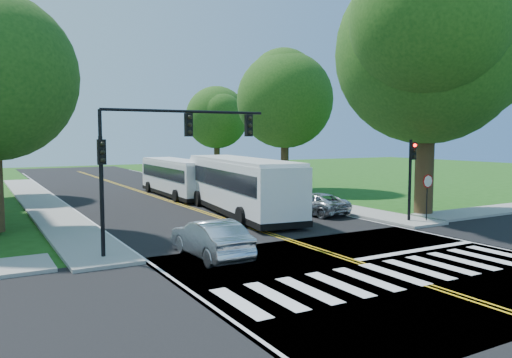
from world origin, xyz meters
TOP-DOWN VIEW (x-y plane):
  - ground at (0.00, 0.00)m, footprint 140.00×140.00m
  - road at (0.00, 18.00)m, footprint 14.00×96.00m
  - cross_road at (0.00, 0.00)m, footprint 60.00×12.00m
  - center_line at (0.00, 22.00)m, footprint 0.36×70.00m
  - edge_line_w at (-6.80, 22.00)m, footprint 0.12×70.00m
  - edge_line_e at (6.80, 22.00)m, footprint 0.12×70.00m
  - crosswalk at (0.00, -0.50)m, footprint 12.60×3.00m
  - stop_bar at (3.50, 1.60)m, footprint 6.60×0.40m
  - sidewalk_nw at (-8.30, 25.00)m, footprint 2.60×40.00m
  - sidewalk_ne at (8.30, 25.00)m, footprint 2.60×40.00m
  - tree_ne_big at (11.00, 8.00)m, footprint 10.80×10.80m
  - tree_east_mid at (11.50, 24.00)m, footprint 8.40×8.40m
  - tree_east_far at (12.50, 40.00)m, footprint 7.20×7.20m
  - signal_nw at (-5.86, 6.43)m, footprint 7.15×0.46m
  - signal_ne at (8.20, 6.44)m, footprint 0.30×0.46m
  - stop_sign at (9.00, 5.98)m, footprint 0.76×0.08m
  - bus_lead at (1.63, 13.80)m, footprint 4.49×13.31m
  - bus_follow at (1.55, 24.35)m, footprint 2.96×11.24m
  - hatchback at (-4.49, 4.76)m, footprint 1.64×4.57m
  - suv at (5.54, 11.59)m, footprint 2.73×4.90m
  - dark_sedan at (5.41, 18.78)m, footprint 1.98×4.81m

SIDE VIEW (x-z plane):
  - ground at x=0.00m, z-range 0.00..0.00m
  - road at x=0.00m, z-range 0.00..0.01m
  - cross_road at x=0.00m, z-range 0.00..0.01m
  - center_line at x=0.00m, z-range 0.01..0.02m
  - edge_line_w at x=-6.80m, z-range 0.01..0.02m
  - edge_line_e at x=6.80m, z-range 0.01..0.02m
  - crosswalk at x=0.00m, z-range 0.01..0.02m
  - stop_bar at x=3.50m, z-range 0.01..0.02m
  - sidewalk_nw at x=-8.30m, z-range 0.00..0.15m
  - sidewalk_ne at x=8.30m, z-range 0.00..0.15m
  - suv at x=5.54m, z-range 0.01..1.31m
  - dark_sedan at x=5.41m, z-range 0.01..1.41m
  - hatchback at x=-4.49m, z-range 0.01..1.51m
  - bus_follow at x=1.55m, z-range 0.09..2.98m
  - bus_lead at x=1.63m, z-range 0.11..3.49m
  - stop_sign at x=9.00m, z-range 0.77..3.30m
  - signal_ne at x=8.20m, z-range 0.76..5.16m
  - signal_nw at x=-5.86m, z-range 1.55..7.21m
  - tree_east_far at x=12.50m, z-range 1.69..12.03m
  - tree_east_mid at x=11.50m, z-range 1.89..13.82m
  - tree_ne_big at x=11.00m, z-range 2.17..17.08m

